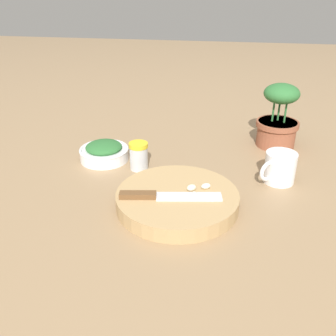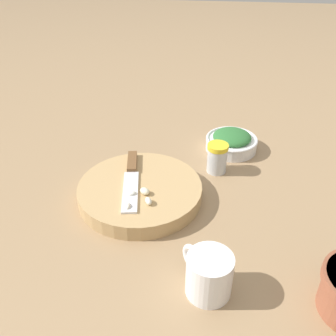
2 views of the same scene
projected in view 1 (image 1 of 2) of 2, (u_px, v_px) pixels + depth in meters
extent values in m
plane|color=#997A56|center=(166.00, 187.00, 0.96)|extent=(5.00, 5.00, 0.00)
cylinder|color=tan|center=(177.00, 200.00, 0.88)|extent=(0.29, 0.29, 0.04)
cube|color=brown|center=(138.00, 195.00, 0.85)|extent=(0.09, 0.04, 0.01)
cube|color=silver|center=(189.00, 197.00, 0.85)|extent=(0.15, 0.06, 0.01)
ellipsoid|color=silver|center=(206.00, 186.00, 0.88)|extent=(0.03, 0.02, 0.01)
ellipsoid|color=#EFE5CE|center=(214.00, 196.00, 0.84)|extent=(0.02, 0.01, 0.01)
ellipsoid|color=#F1E7C2|center=(191.00, 188.00, 0.88)|extent=(0.03, 0.03, 0.01)
ellipsoid|color=silver|center=(195.00, 194.00, 0.85)|extent=(0.02, 0.02, 0.01)
cylinder|color=white|center=(104.00, 154.00, 1.10)|extent=(0.14, 0.14, 0.03)
torus|color=white|center=(104.00, 149.00, 1.10)|extent=(0.14, 0.14, 0.01)
ellipsoid|color=#2D6B33|center=(104.00, 147.00, 1.09)|extent=(0.11, 0.11, 0.03)
cylinder|color=silver|center=(139.00, 158.00, 1.04)|extent=(0.05, 0.05, 0.07)
cylinder|color=yellow|center=(138.00, 145.00, 1.03)|extent=(0.05, 0.05, 0.01)
cylinder|color=white|center=(280.00, 167.00, 0.98)|extent=(0.08, 0.08, 0.08)
torus|color=white|center=(268.00, 171.00, 0.95)|extent=(0.05, 0.05, 0.06)
cylinder|color=#935138|center=(276.00, 134.00, 1.19)|extent=(0.12, 0.12, 0.08)
cylinder|color=#935138|center=(277.00, 124.00, 1.17)|extent=(0.13, 0.13, 0.02)
ellipsoid|color=#2D6B33|center=(282.00, 94.00, 1.13)|extent=(0.11, 0.11, 0.06)
cylinder|color=#2D6B33|center=(274.00, 107.00, 1.15)|extent=(0.01, 0.01, 0.09)
cylinder|color=#2D6B33|center=(279.00, 107.00, 1.16)|extent=(0.01, 0.01, 0.09)
cylinder|color=#2D6B33|center=(286.00, 109.00, 1.14)|extent=(0.01, 0.01, 0.09)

